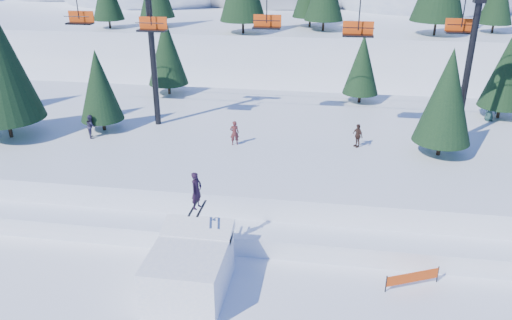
# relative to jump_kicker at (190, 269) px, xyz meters

# --- Properties ---
(mid_shelf) EXTENTS (70.00, 22.00, 2.50)m
(mid_shelf) POSITION_rel_jump_kicker_xyz_m (1.99, 16.18, -0.04)
(mid_shelf) COLOR white
(mid_shelf) RESTS_ON ground
(berm) EXTENTS (70.00, 6.00, 1.10)m
(berm) POSITION_rel_jump_kicker_xyz_m (1.99, 6.18, -0.74)
(berm) COLOR white
(berm) RESTS_ON ground
(jump_kicker) EXTENTS (3.44, 4.70, 5.56)m
(jump_kicker) POSITION_rel_jump_kicker_xyz_m (0.00, 0.00, 0.00)
(jump_kicker) COLOR white
(jump_kicker) RESTS_ON ground
(chairlift) EXTENTS (46.00, 3.21, 10.28)m
(chairlift) POSITION_rel_jump_kicker_xyz_m (4.05, 16.23, 8.03)
(chairlift) COLOR black
(chairlift) RESTS_ON mid_shelf
(conifer_stand) EXTENTS (63.73, 17.14, 10.16)m
(conifer_stand) POSITION_rel_jump_kicker_xyz_m (4.92, 16.36, 5.85)
(conifer_stand) COLOR black
(conifer_stand) RESTS_ON mid_shelf
(distant_skiers) EXTENTS (30.10, 9.18, 1.83)m
(distant_skiers) POSITION_rel_jump_kicker_xyz_m (4.50, 15.60, 2.07)
(distant_skiers) COLOR #512121
(distant_skiers) RESTS_ON mid_shelf
(banner_near) EXTENTS (2.61, 1.22, 0.90)m
(banner_near) POSITION_rel_jump_kicker_xyz_m (10.43, 1.96, -0.75)
(banner_near) COLOR black
(banner_near) RESTS_ON ground
(banner_far) EXTENTS (2.86, 0.07, 0.90)m
(banner_far) POSITION_rel_jump_kicker_xyz_m (11.35, 4.22, -0.75)
(banner_far) COLOR black
(banner_far) RESTS_ON ground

